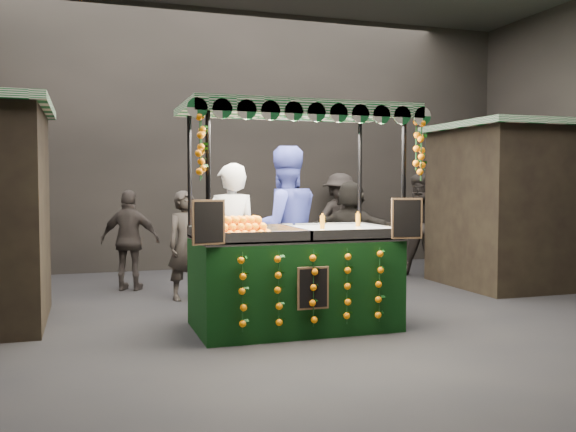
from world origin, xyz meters
name	(u,v)px	position (x,y,z in m)	size (l,w,h in m)	color
ground	(311,321)	(0.00, 0.00, 0.00)	(12.00, 12.00, 0.00)	black
market_hall	(311,34)	(0.00, 0.00, 3.38)	(12.10, 10.10, 5.05)	black
neighbour_stall_right	(533,204)	(4.40, 1.50, 1.31)	(3.00, 2.20, 2.60)	black
juice_stall	(295,260)	(-0.29, -0.28, 0.78)	(2.59, 1.52, 2.51)	black
vendor_grey	(231,240)	(-0.85, 0.56, 0.94)	(0.73, 0.51, 1.89)	gray
vendor_blue	(284,229)	(-0.14, 0.63, 1.06)	(1.06, 0.84, 2.12)	navy
shopper_0	(186,245)	(-1.20, 1.85, 0.77)	(0.65, 0.52, 1.54)	#282321
shopper_1	(423,225)	(3.07, 2.66, 0.91)	(1.12, 1.09, 1.82)	#2A2522
shopper_2	(130,240)	(-1.90, 2.88, 0.77)	(0.98, 0.68, 1.55)	#2E2826
shopper_3	(340,220)	(2.27, 4.52, 0.92)	(1.36, 1.09, 1.85)	#2D2825
shopper_5	(351,230)	(1.82, 2.94, 0.85)	(1.49, 1.43, 1.69)	#2B2723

